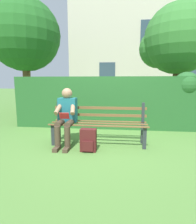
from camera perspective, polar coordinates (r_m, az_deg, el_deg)
ground at (r=4.07m, az=0.17°, el=-9.77°), size 60.00×60.00×0.00m
park_bench at (r=4.02m, az=0.29°, el=-3.45°), size 2.04×0.51×0.89m
person_seated at (r=3.95m, az=-9.71°, el=-0.94°), size 0.44×0.73×1.20m
hedge_backdrop at (r=5.49m, az=6.84°, el=3.38°), size 6.01×0.84×1.59m
tree at (r=7.66m, az=22.60°, el=19.36°), size 2.58×2.46×4.05m
building_facade at (r=12.47m, az=14.20°, el=17.73°), size 8.94×2.88×6.44m
backpack at (r=3.62m, az=-2.97°, el=-8.65°), size 0.30×0.24×0.44m
tree_far at (r=8.81m, az=-22.15°, el=20.44°), size 3.05×2.90×4.65m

